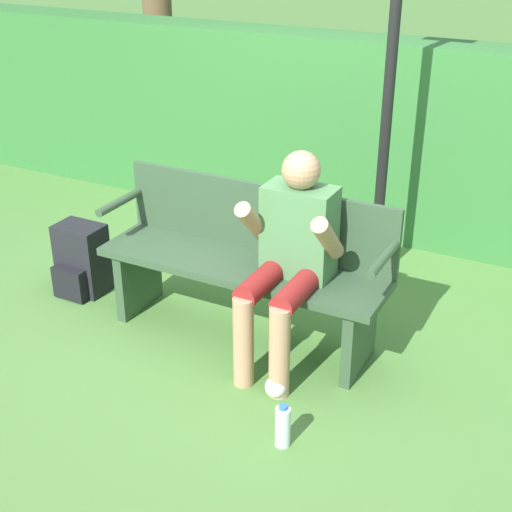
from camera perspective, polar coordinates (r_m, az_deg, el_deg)
ground_plane at (r=4.28m, az=-1.17°, el=-6.40°), size 40.00×40.00×0.00m
hedge_back at (r=5.54m, az=8.13°, el=9.49°), size 12.00×0.44×1.46m
park_bench at (r=4.09m, az=-0.82°, el=-0.38°), size 1.70×0.45×0.90m
person_seated at (r=3.77m, az=2.73°, el=0.35°), size 0.52×0.61×1.19m
backpack at (r=4.79m, az=-13.82°, el=-0.38°), size 0.31×0.29×0.47m
water_bottle at (r=3.45m, az=2.16°, el=-13.45°), size 0.07×0.07×0.23m
signpost at (r=4.47m, az=10.81°, el=15.90°), size 0.36×0.09×2.69m
litter_crumple at (r=3.77m, az=1.59°, el=-10.43°), size 0.12×0.12×0.12m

